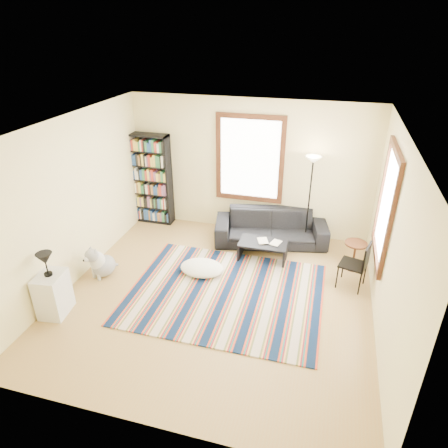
% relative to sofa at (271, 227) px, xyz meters
% --- Properties ---
extents(floor, '(5.00, 5.00, 0.10)m').
position_rel_sofa_xyz_m(floor, '(-0.57, -2.05, -0.38)').
color(floor, '#A07F49').
rests_on(floor, ground).
extents(ceiling, '(5.00, 5.00, 0.10)m').
position_rel_sofa_xyz_m(ceiling, '(-0.57, -2.05, 2.52)').
color(ceiling, white).
rests_on(ceiling, floor).
extents(wall_back, '(5.00, 0.10, 2.80)m').
position_rel_sofa_xyz_m(wall_back, '(-0.57, 0.50, 1.07)').
color(wall_back, beige).
rests_on(wall_back, floor).
extents(wall_front, '(5.00, 0.10, 2.80)m').
position_rel_sofa_xyz_m(wall_front, '(-0.57, -4.60, 1.07)').
color(wall_front, beige).
rests_on(wall_front, floor).
extents(wall_left, '(0.10, 5.00, 2.80)m').
position_rel_sofa_xyz_m(wall_left, '(-3.12, -2.05, 1.07)').
color(wall_left, beige).
rests_on(wall_left, floor).
extents(wall_right, '(0.10, 5.00, 2.80)m').
position_rel_sofa_xyz_m(wall_right, '(1.98, -2.05, 1.07)').
color(wall_right, beige).
rests_on(wall_right, floor).
extents(window_back, '(1.20, 0.06, 1.60)m').
position_rel_sofa_xyz_m(window_back, '(-0.57, 0.42, 1.27)').
color(window_back, white).
rests_on(window_back, wall_back).
extents(window_right, '(0.06, 1.20, 1.60)m').
position_rel_sofa_xyz_m(window_right, '(1.90, -1.25, 1.27)').
color(window_right, white).
rests_on(window_right, wall_right).
extents(rug, '(3.19, 2.55, 0.02)m').
position_rel_sofa_xyz_m(rug, '(-0.43, -1.95, -0.32)').
color(rug, '#0C1D3C').
rests_on(rug, floor).
extents(sofa, '(1.32, 2.38, 0.66)m').
position_rel_sofa_xyz_m(sofa, '(0.00, 0.00, 0.00)').
color(sofa, black).
rests_on(sofa, floor).
extents(bookshelf, '(0.90, 0.30, 2.00)m').
position_rel_sofa_xyz_m(bookshelf, '(-2.72, 0.27, 0.67)').
color(bookshelf, black).
rests_on(bookshelf, floor).
extents(coffee_table, '(0.93, 0.56, 0.36)m').
position_rel_sofa_xyz_m(coffee_table, '(-0.03, -0.70, -0.15)').
color(coffee_table, black).
rests_on(coffee_table, floor).
extents(book_a, '(0.30, 0.26, 0.02)m').
position_rel_sofa_xyz_m(book_a, '(-0.13, -0.70, 0.04)').
color(book_a, beige).
rests_on(book_a, coffee_table).
extents(book_b, '(0.23, 0.28, 0.02)m').
position_rel_sofa_xyz_m(book_b, '(0.12, -0.65, 0.04)').
color(book_b, beige).
rests_on(book_b, coffee_table).
extents(floor_cushion, '(0.83, 0.64, 0.20)m').
position_rel_sofa_xyz_m(floor_cushion, '(-1.01, -1.46, -0.23)').
color(floor_cushion, silver).
rests_on(floor_cushion, floor).
extents(floor_lamp, '(0.38, 0.38, 1.86)m').
position_rel_sofa_xyz_m(floor_lamp, '(0.70, 0.10, 0.60)').
color(floor_lamp, black).
rests_on(floor_lamp, floor).
extents(side_table, '(0.53, 0.53, 0.54)m').
position_rel_sofa_xyz_m(side_table, '(1.63, -0.59, -0.06)').
color(side_table, '#452111').
rests_on(side_table, floor).
extents(folding_chair, '(0.51, 0.50, 0.86)m').
position_rel_sofa_xyz_m(folding_chair, '(1.58, -1.16, 0.10)').
color(folding_chair, black).
rests_on(folding_chair, floor).
extents(white_cabinet, '(0.44, 0.55, 0.70)m').
position_rel_sofa_xyz_m(white_cabinet, '(-2.87, -3.11, 0.02)').
color(white_cabinet, silver).
rests_on(white_cabinet, floor).
extents(table_lamp, '(0.29, 0.29, 0.38)m').
position_rel_sofa_xyz_m(table_lamp, '(-2.87, -3.11, 0.56)').
color(table_lamp, black).
rests_on(table_lamp, white_cabinet).
extents(dog, '(0.63, 0.72, 0.61)m').
position_rel_sofa_xyz_m(dog, '(-2.69, -1.97, -0.02)').
color(dog, '#B5B5B5').
rests_on(dog, floor).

